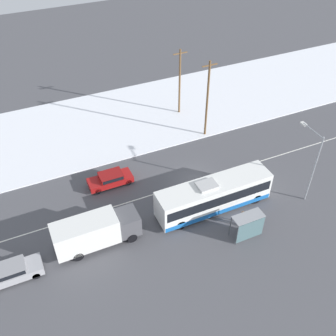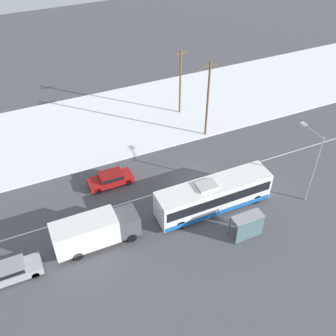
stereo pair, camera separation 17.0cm
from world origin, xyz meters
The scene contains 12 objects.
ground_plane centered at (0.00, 0.00, 0.00)m, with size 120.00×120.00×0.00m, color #4C4C51.
snow_lot centered at (0.00, 13.96, 0.06)m, with size 80.00×15.17×0.12m.
lane_marking_center centered at (0.00, 0.00, 0.00)m, with size 60.00×0.12×0.00m.
city_bus centered at (-0.14, -3.95, 1.61)m, with size 11.08×2.57×3.30m.
box_truck centered at (-11.44, -3.65, 1.67)m, with size 7.34×2.30×3.00m.
sedan_car centered at (-7.93, 3.20, 0.74)m, with size 4.48×1.80×1.33m.
parked_car_near_truck centered at (-18.48, -4.23, 0.80)m, with size 4.60×1.80×1.46m.
pedestrian_at_stop centered at (1.08, -7.00, 1.12)m, with size 0.66×0.29×1.82m.
bus_shelter centered at (0.84, -8.38, 1.67)m, with size 2.75×1.20×2.40m.
streetlamp centered at (8.63, -6.07, 4.73)m, with size 0.36×2.98×7.41m.
utility_pole_roadside centered at (4.90, 6.91, 4.87)m, with size 1.80×0.24×9.35m.
utility_pole_snowlot centered at (4.22, 12.57, 4.44)m, with size 1.80×0.24×8.50m.
Camera 1 is at (-14.81, -26.10, 27.04)m, focal length 42.00 mm.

